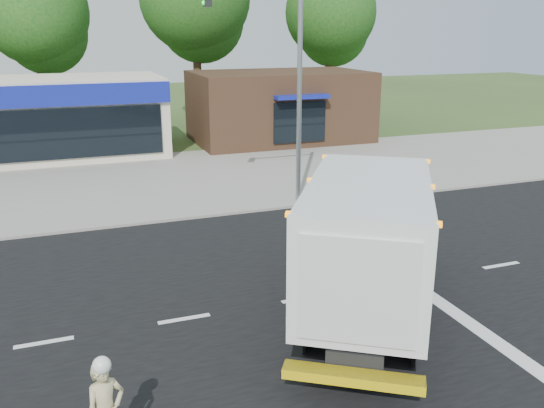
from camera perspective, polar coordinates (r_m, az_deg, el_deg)
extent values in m
plane|color=#385123|center=(14.36, 3.26, -9.38)|extent=(120.00, 120.00, 0.00)
cube|color=black|center=(14.36, 3.26, -9.37)|extent=(60.00, 14.00, 0.02)
cube|color=gray|center=(21.58, -5.41, -0.10)|extent=(60.00, 2.40, 0.12)
cube|color=gray|center=(27.05, -8.60, 3.19)|extent=(60.00, 9.00, 0.02)
cube|color=silver|center=(13.40, -21.65, -12.63)|extent=(1.20, 0.15, 0.01)
cube|color=silver|center=(13.56, -8.69, -11.17)|extent=(1.20, 0.15, 0.01)
cube|color=silver|center=(14.35, 3.26, -9.32)|extent=(1.20, 0.15, 0.01)
cube|color=silver|center=(15.69, 13.45, -7.40)|extent=(1.20, 0.15, 0.01)
cube|color=silver|center=(17.45, 21.75, -5.65)|extent=(1.20, 0.15, 0.01)
cube|color=silver|center=(13.58, 20.53, -12.08)|extent=(0.40, 7.00, 0.01)
cube|color=black|center=(12.87, 9.09, -9.30)|extent=(3.64, 4.87, 0.36)
cube|color=white|center=(15.93, 10.10, -0.75)|extent=(2.97, 2.92, 2.16)
cube|color=black|center=(16.81, 10.30, 0.91)|extent=(1.72, 1.18, 0.92)
cube|color=white|center=(12.30, 9.40, -3.29)|extent=(4.85, 5.65, 2.41)
cube|color=silver|center=(9.94, 8.46, -8.64)|extent=(1.76, 1.16, 1.95)
cube|color=yellow|center=(10.54, 8.01, -16.64)|extent=(2.27, 1.63, 0.18)
cube|color=orange|center=(11.95, 9.67, 2.02)|extent=(4.77, 5.50, 0.08)
cylinder|color=black|center=(16.40, 6.50, -4.13)|extent=(0.79, 1.00, 0.99)
cylinder|color=black|center=(16.34, 13.33, -4.58)|extent=(0.79, 1.00, 0.99)
cylinder|color=black|center=(12.42, 4.00, -11.32)|extent=(0.79, 1.00, 0.99)
cylinder|color=black|center=(12.33, 13.68, -12.01)|extent=(0.79, 1.00, 0.99)
sphere|color=white|center=(9.13, -16.52, -15.09)|extent=(0.28, 0.28, 0.28)
cube|color=#382316|center=(34.31, 0.76, 9.67)|extent=(10.00, 6.00, 4.00)
cube|color=#131E97|center=(31.35, 2.83, 10.61)|extent=(3.00, 1.20, 0.20)
cube|color=black|center=(31.58, 2.76, 8.09)|extent=(3.00, 0.12, 2.20)
cylinder|color=gray|center=(21.17, 2.72, 10.54)|extent=(0.18, 0.18, 8.00)
cylinder|color=#332114|center=(39.89, -21.81, 11.58)|extent=(0.56, 0.56, 6.86)
sphere|color=#154A17|center=(39.79, -22.45, 17.18)|extent=(6.47, 6.47, 6.47)
sphere|color=#154A17|center=(40.27, -21.49, 15.44)|extent=(5.10, 5.10, 5.10)
cylinder|color=#332114|center=(40.90, -7.41, 13.41)|extent=(0.56, 0.56, 7.84)
sphere|color=#154A17|center=(41.43, -7.04, 17.66)|extent=(5.82, 5.82, 5.82)
cylinder|color=#332114|center=(44.26, 5.66, 13.19)|extent=(0.56, 0.56, 7.00)
sphere|color=#154A17|center=(44.18, 5.82, 18.37)|extent=(6.60, 6.60, 6.60)
sphere|color=#154A17|center=(44.83, 6.07, 16.68)|extent=(5.20, 5.20, 5.20)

